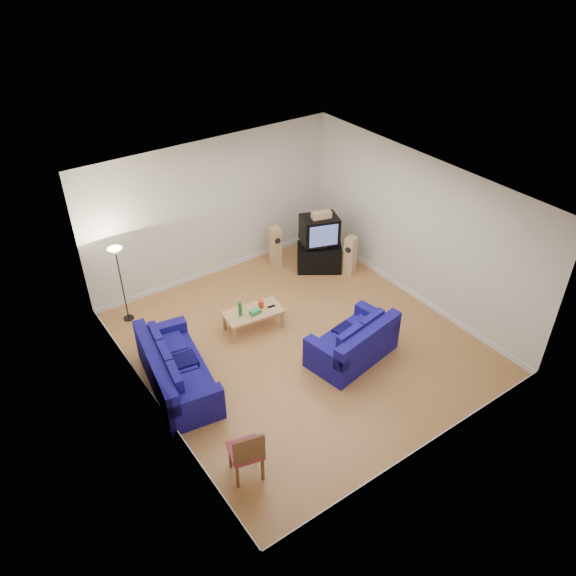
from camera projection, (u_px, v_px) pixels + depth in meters
room at (301, 278)px, 10.18m from camera, size 6.01×6.51×3.21m
sofa_three_seat at (175, 373)px, 9.89m from camera, size 1.29×2.33×0.85m
sofa_loveseat at (354, 345)px, 10.52m from camera, size 1.83×1.23×0.85m
coffee_table at (253, 313)px, 11.24m from camera, size 1.23×0.72×0.43m
bottle at (240, 309)px, 11.00m from camera, size 0.09×0.09×0.32m
tissue_box at (255, 312)px, 11.12m from camera, size 0.23×0.14×0.09m
red_canister at (261, 304)px, 11.27m from camera, size 0.13×0.13×0.16m
remote at (271, 306)px, 11.33m from camera, size 0.16×0.07×0.02m
tv_stand at (319, 258)px, 13.13m from camera, size 1.16×1.04×0.62m
av_receiver at (317, 244)px, 12.92m from camera, size 0.58×0.57×0.10m
television at (319, 230)px, 12.73m from camera, size 0.97×0.84×0.63m
centre_speaker at (321, 215)px, 12.47m from camera, size 0.47×0.29×0.15m
speaker_left at (275, 247)px, 13.18m from camera, size 0.28×0.34×0.99m
speaker_right at (350, 256)px, 12.89m from camera, size 0.34×0.32×0.94m
floor_lamp at (117, 262)px, 10.91m from camera, size 0.29×0.29×1.70m
dining_chair at (247, 452)px, 8.18m from camera, size 0.58×0.58×1.00m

